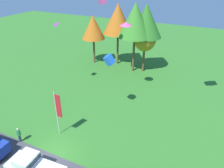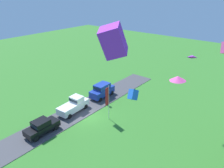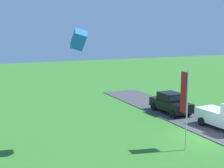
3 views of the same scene
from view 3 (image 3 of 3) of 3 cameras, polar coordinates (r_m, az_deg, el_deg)
name	(u,v)px [view 3 (image 3 of 3)]	position (r m, az deg, el deg)	size (l,w,h in m)	color
ground_plane	(203,138)	(23.12, 16.23, -9.40)	(120.00, 120.00, 0.00)	#337528
car_sedan_near_entrance	(170,102)	(28.85, 10.63, -3.27)	(4.42, 2.00, 1.84)	black
flag_banner	(185,98)	(19.80, 13.19, -2.57)	(0.71, 0.08, 5.18)	silver
kite_box_topmost	(79,40)	(19.09, -6.11, 8.08)	(0.75, 0.75, 1.05)	blue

